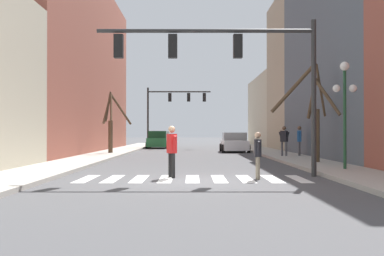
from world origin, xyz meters
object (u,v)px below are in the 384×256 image
Objects in this scene: car_parked_left_near at (235,143)px; street_tree_right_mid at (112,122)px; street_lamp_right_corner at (346,93)px; pedestrian_on_right_sidewalk at (259,151)px; traffic_signal_near at (230,59)px; pedestrian_waiting_at_curb at (285,138)px; street_tree_left_near at (314,114)px; car_driving_toward_lane at (159,140)px; pedestrian_near_right_corner at (300,138)px; traffic_signal_far at (172,103)px; car_parked_right_near at (163,139)px; pedestrian_on_left_sidewalk at (173,147)px.

street_tree_right_mid is at bearing 117.91° from car_parked_left_near.
pedestrian_on_right_sidewalk is at bearing -147.11° from street_lamp_right_corner.
street_tree_right_mid is (-7.83, 15.97, 1.34)m from pedestrian_on_right_sidewalk.
traffic_signal_near reaches higher than pedestrian_waiting_at_curb.
street_lamp_right_corner is 0.87× the size of street_tree_left_near.
car_parked_left_near is 14.33m from street_tree_left_near.
pedestrian_waiting_at_curb is at bearing 69.02° from traffic_signal_near.
traffic_signal_near reaches higher than car_driving_toward_lane.
traffic_signal_near is 4.33× the size of pedestrian_near_right_corner.
pedestrian_on_right_sidewalk is at bearing 176.58° from pedestrian_near_right_corner.
car_parked_left_near is at bearing 84.05° from traffic_signal_near.
traffic_signal_far reaches higher than car_driving_toward_lane.
car_driving_toward_lane is 29.95m from pedestrian_on_right_sidewalk.
street_lamp_right_corner is 1.00× the size of car_parked_left_near.
street_lamp_right_corner is 2.32× the size of pedestrian_near_right_corner.
traffic_signal_far reaches higher than car_parked_right_near.
street_lamp_right_corner is at bearing -97.22° from pedestrian_on_left_sidewalk.
traffic_signal_near is 3.75m from pedestrian_on_left_sidewalk.
pedestrian_on_left_sidewalk is 13.78m from pedestrian_near_right_corner.
traffic_signal_near is 1.83× the size of street_tree_right_mid.
car_driving_toward_lane is 2.98× the size of pedestrian_on_right_sidewalk.
pedestrian_near_right_corner reaches higher than pedestrian_waiting_at_curb.
car_parked_right_near is 2.64× the size of pedestrian_waiting_at_curb.
street_tree_left_near reaches higher than car_parked_left_near.
pedestrian_on_right_sidewalk is 12.97m from pedestrian_near_right_corner.
traffic_signal_far is 1.46× the size of street_tree_right_mid.
pedestrian_on_right_sidewalk is (4.22, -28.76, -3.46)m from traffic_signal_far.
pedestrian_waiting_at_curb is 5.38m from street_tree_left_near.
car_driving_toward_lane is 19.62m from pedestrian_waiting_at_curb.
car_parked_left_near is at bearing -56.08° from traffic_signal_far.
traffic_signal_far reaches higher than street_tree_right_mid.
car_parked_right_near is 20.31m from street_tree_right_mid.
traffic_signal_far is 1.28× the size of street_tree_left_near.
street_lamp_right_corner is at bearing -160.85° from car_driving_toward_lane.
pedestrian_near_right_corner is (4.33, 12.22, 0.28)m from pedestrian_on_right_sidewalk.
car_parked_right_near is at bearing 10.35° from pedestrian_on_right_sidewalk.
car_driving_toward_lane is 13.71m from street_tree_right_mid.
pedestrian_waiting_at_curb is 13.06m from pedestrian_on_left_sidewalk.
car_parked_left_near is at bearing 100.16° from street_tree_left_near.
traffic_signal_far is 27.53m from street_lamp_right_corner.
street_lamp_right_corner is 0.98× the size of street_tree_right_mid.
car_parked_left_near is at bearing -142.07° from car_driving_toward_lane.
street_lamp_right_corner is 2.65× the size of pedestrian_on_right_sidewalk.
car_parked_right_near is 2.63× the size of pedestrian_near_right_corner.
pedestrian_waiting_at_curb is at bearing -65.73° from traffic_signal_far.
car_parked_left_near is 9.06m from pedestrian_waiting_at_curb.
car_parked_right_near is at bearing 97.69° from traffic_signal_near.
pedestrian_on_right_sidewalk is at bearing -81.65° from traffic_signal_far.
street_lamp_right_corner reaches higher than car_parked_left_near.
car_parked_left_near is 2.32× the size of pedestrian_on_left_sidewalk.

